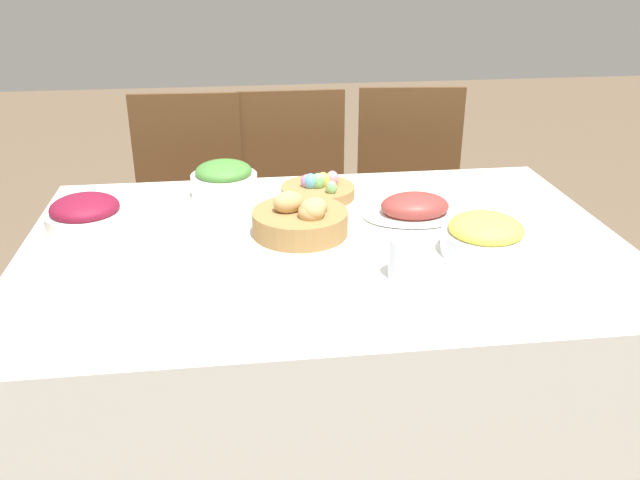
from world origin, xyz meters
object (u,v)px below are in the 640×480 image
knife (384,309)px  butter_dish (193,282)px  pineapple_bowl (485,236)px  bread_basket (302,219)px  drinking_cup (404,258)px  chair_far_center (296,210)px  chair_far_right (411,205)px  ham_platter (415,208)px  dinner_plate (313,313)px  spoon (397,309)px  chair_far_left (189,215)px  fork (240,319)px  egg_basket (318,189)px  beet_salad_bowl (86,215)px  green_salad_bowl (224,180)px

knife → butter_dish: 0.44m
pineapple_bowl → butter_dish: (-0.72, -0.10, -0.03)m
bread_basket → drinking_cup: bearing=-53.1°
chair_far_center → drinking_cup: size_ratio=9.97×
chair_far_right → ham_platter: chair_far_right is taller
dinner_plate → spoon: 0.18m
pineapple_bowl → drinking_cup: (-0.23, -0.10, 0.00)m
chair_far_left → fork: chair_far_left is taller
chair_far_left → egg_basket: (0.43, -0.54, 0.28)m
beet_salad_bowl → pineapple_bowl: bearing=-14.8°
beet_salad_bowl → spoon: (0.73, -0.52, -0.04)m
bread_basket → knife: size_ratio=1.36×
egg_basket → knife: bearing=-85.7°
drinking_cup → pineapple_bowl: bearing=24.2°
butter_dish → chair_far_center: bearing=73.0°
egg_basket → beet_salad_bowl: size_ratio=1.05×
chair_far_left → beet_salad_bowl: size_ratio=4.52×
egg_basket → beet_salad_bowl: bearing=-164.3°
chair_far_left → knife: (0.49, -1.24, 0.26)m
dinner_plate → fork: (-0.15, 0.00, -0.00)m
chair_far_center → green_salad_bowl: bearing=-117.7°
chair_far_left → drinking_cup: bearing=-60.2°
ham_platter → fork: 0.72m
beet_salad_bowl → egg_basket: bearing=15.7°
egg_basket → ham_platter: 0.32m
egg_basket → knife: size_ratio=1.20×
chair_far_left → chair_far_center: same height
bread_basket → ham_platter: bread_basket is taller
drinking_cup → bread_basket: bearing=126.9°
egg_basket → ham_platter: (0.25, -0.19, -0.00)m
pineapple_bowl → fork: size_ratio=1.17×
chair_far_right → pineapple_bowl: (-0.08, -0.99, 0.30)m
chair_far_center → chair_far_right: bearing=0.6°
chair_far_center → butter_dish: 1.17m
spoon → bread_basket: bearing=110.2°
knife → butter_dish: butter_dish is taller
ham_platter → bread_basket: bearing=-165.0°
spoon → beet_salad_bowl: bearing=144.2°
bread_basket → spoon: size_ratio=1.36×
ham_platter → butter_dish: size_ratio=2.22×
pineapple_bowl → spoon: pineapple_bowl is taller
chair_far_left → fork: (0.18, -1.24, 0.26)m
chair_far_left → chair_far_right: 0.88m
bread_basket → knife: bearing=-72.9°
ham_platter → fork: ham_platter is taller
chair_far_center → chair_far_right: 0.47m
pineapple_bowl → butter_dish: 0.73m
egg_basket → butter_dish: (-0.35, -0.55, -0.01)m
chair_far_left → green_salad_bowl: (0.15, -0.48, 0.31)m
pineapple_bowl → butter_dish: size_ratio=1.61×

